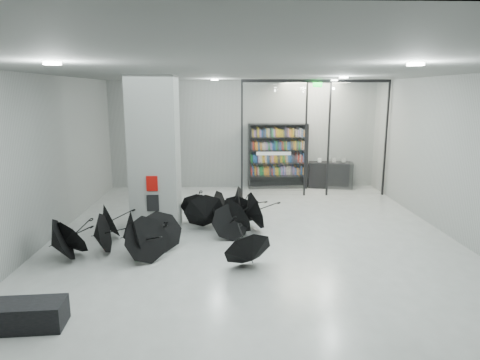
{
  "coord_description": "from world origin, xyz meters",
  "views": [
    {
      "loc": [
        -0.65,
        -9.05,
        3.59
      ],
      "look_at": [
        -0.3,
        1.5,
        1.4
      ],
      "focal_mm": 31.86,
      "sensor_mm": 36.0,
      "label": 1
    }
  ],
  "objects_px": {
    "umbrella_cluster": "(183,229)",
    "bench": "(22,315)",
    "shop_counter": "(330,175)",
    "column": "(155,154)",
    "bookshelf": "(278,156)"
  },
  "relations": [
    {
      "from": "umbrella_cluster",
      "to": "bench",
      "type": "bearing_deg",
      "value": -119.02
    },
    {
      "from": "shop_counter",
      "to": "umbrella_cluster",
      "type": "xyz_separation_m",
      "value": [
        -5.03,
        -5.85,
        -0.18
      ]
    },
    {
      "from": "shop_counter",
      "to": "column",
      "type": "bearing_deg",
      "value": -129.55
    },
    {
      "from": "bench",
      "to": "shop_counter",
      "type": "xyz_separation_m",
      "value": [
        7.15,
        9.67,
        0.28
      ]
    },
    {
      "from": "column",
      "to": "bookshelf",
      "type": "height_order",
      "value": "column"
    },
    {
      "from": "shop_counter",
      "to": "bench",
      "type": "bearing_deg",
      "value": -115.19
    },
    {
      "from": "bench",
      "to": "shop_counter",
      "type": "relative_size",
      "value": 0.79
    },
    {
      "from": "column",
      "to": "bookshelf",
      "type": "bearing_deg",
      "value": 51.38
    },
    {
      "from": "bench",
      "to": "column",
      "type": "bearing_deg",
      "value": 71.09
    },
    {
      "from": "column",
      "to": "bookshelf",
      "type": "relative_size",
      "value": 1.64
    },
    {
      "from": "umbrella_cluster",
      "to": "shop_counter",
      "type": "bearing_deg",
      "value": 49.31
    },
    {
      "from": "bookshelf",
      "to": "shop_counter",
      "type": "distance_m",
      "value": 2.16
    },
    {
      "from": "bookshelf",
      "to": "umbrella_cluster",
      "type": "distance_m",
      "value": 6.64
    },
    {
      "from": "shop_counter",
      "to": "umbrella_cluster",
      "type": "height_order",
      "value": "shop_counter"
    },
    {
      "from": "shop_counter",
      "to": "umbrella_cluster",
      "type": "relative_size",
      "value": 0.3
    }
  ]
}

